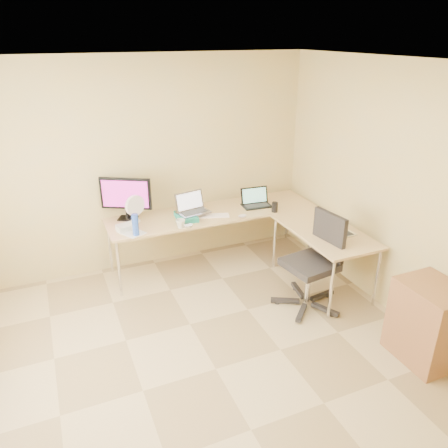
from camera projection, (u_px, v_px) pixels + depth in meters
name	position (u px, v px, depth m)	size (l,w,h in m)	color
floor	(216.00, 369.00, 3.96)	(4.50, 4.50, 0.00)	tan
ceiling	(213.00, 66.00, 2.91)	(4.50, 4.50, 0.00)	white
wall_back	(146.00, 166.00, 5.33)	(4.50, 4.50, 0.00)	tan
wall_right	(417.00, 203.00, 4.19)	(4.50, 4.50, 0.00)	tan
desk_main	(214.00, 238.00, 5.63)	(2.65, 0.70, 0.73)	tan
desk_return	(322.00, 258.00, 5.14)	(0.70, 1.30, 0.73)	tan
monitor	(126.00, 199.00, 5.17)	(0.61, 0.20, 0.52)	black
book_stack	(186.00, 217.00, 5.28)	(0.24, 0.33, 0.05)	#19856F
laptop_center	(193.00, 203.00, 5.27)	(0.38, 0.29, 0.24)	#9291A8
laptop_black	(257.00, 198.00, 5.62)	(0.37, 0.27, 0.23)	black
keyboard	(213.00, 216.00, 5.35)	(0.41, 0.11, 0.02)	white
mouse	(242.00, 216.00, 5.32)	(0.11, 0.07, 0.04)	silver
mug	(181.00, 224.00, 5.02)	(0.11, 0.11, 0.10)	silver
cd_stack	(188.00, 225.00, 5.07)	(0.11, 0.11, 0.03)	silver
water_bottle	(135.00, 225.00, 4.81)	(0.07, 0.07, 0.25)	#264BB3
papers	(132.00, 232.00, 4.92)	(0.20, 0.29, 0.01)	silver
white_box	(125.00, 227.00, 4.97)	(0.19, 0.14, 0.07)	beige
desk_fan	(135.00, 209.00, 5.14)	(0.25, 0.25, 0.31)	white
black_cup	(275.00, 207.00, 5.46)	(0.07, 0.07, 0.13)	black
laptop_return	(344.00, 226.00, 4.85)	(0.22, 0.28, 0.19)	silver
office_chair	(309.00, 266.00, 4.69)	(0.64, 0.64, 1.07)	black
cabinet	(428.00, 325.00, 3.98)	(0.47, 0.58, 0.81)	brown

